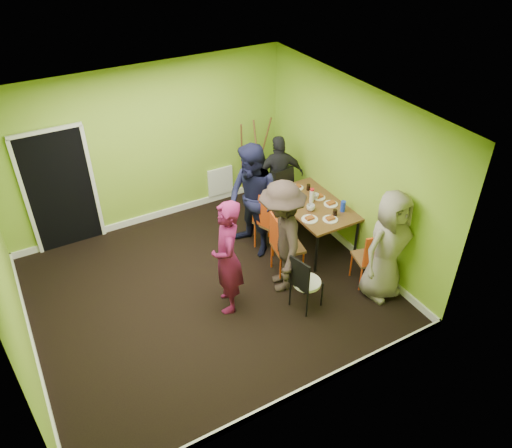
{
  "coord_description": "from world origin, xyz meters",
  "views": [
    {
      "loc": [
        -2.1,
        -5.23,
        5.15
      ],
      "look_at": [
        0.83,
        0.0,
        0.94
      ],
      "focal_mm": 35.0,
      "sensor_mm": 36.0,
      "label": 1
    }
  ],
  "objects_px": {
    "chair_front_end": "(371,256)",
    "blue_bottle": "(343,206)",
    "chair_left_far": "(268,218)",
    "chair_back_end": "(284,185)",
    "orange_bottle": "(305,198)",
    "chair_left_near": "(282,243)",
    "chair_bentwood": "(304,281)",
    "person_front_end": "(388,246)",
    "dining_table": "(313,207)",
    "person_left_far": "(253,201)",
    "person_left_near": "(282,238)",
    "person_back_end": "(279,177)",
    "person_standing": "(227,258)",
    "easel": "(254,160)",
    "thermos": "(312,196)"
  },
  "relations": [
    {
      "from": "dining_table",
      "to": "orange_bottle",
      "type": "relative_size",
      "value": 17.84
    },
    {
      "from": "chair_left_far",
      "to": "person_front_end",
      "type": "xyz_separation_m",
      "value": [
        0.93,
        -1.74,
        0.25
      ]
    },
    {
      "from": "orange_bottle",
      "to": "person_front_end",
      "type": "distance_m",
      "value": 1.75
    },
    {
      "from": "dining_table",
      "to": "person_left_far",
      "type": "xyz_separation_m",
      "value": [
        -0.97,
        0.29,
        0.25
      ]
    },
    {
      "from": "person_left_near",
      "to": "person_back_end",
      "type": "height_order",
      "value": "person_left_near"
    },
    {
      "from": "chair_bentwood",
      "to": "blue_bottle",
      "type": "height_order",
      "value": "blue_bottle"
    },
    {
      "from": "blue_bottle",
      "to": "person_standing",
      "type": "height_order",
      "value": "person_standing"
    },
    {
      "from": "thermos",
      "to": "person_left_far",
      "type": "distance_m",
      "value": 1.01
    },
    {
      "from": "chair_left_near",
      "to": "chair_bentwood",
      "type": "height_order",
      "value": "chair_left_near"
    },
    {
      "from": "dining_table",
      "to": "chair_left_near",
      "type": "relative_size",
      "value": 1.42
    },
    {
      "from": "chair_front_end",
      "to": "person_back_end",
      "type": "relative_size",
      "value": 0.63
    },
    {
      "from": "chair_front_end",
      "to": "blue_bottle",
      "type": "relative_size",
      "value": 5.33
    },
    {
      "from": "chair_left_far",
      "to": "easel",
      "type": "xyz_separation_m",
      "value": [
        0.62,
        1.58,
        0.18
      ]
    },
    {
      "from": "chair_bentwood",
      "to": "chair_back_end",
      "type": "bearing_deg",
      "value": 140.57
    },
    {
      "from": "orange_bottle",
      "to": "person_front_end",
      "type": "bearing_deg",
      "value": -82.06
    },
    {
      "from": "chair_left_near",
      "to": "person_standing",
      "type": "xyz_separation_m",
      "value": [
        -1.04,
        -0.23,
        0.28
      ]
    },
    {
      "from": "chair_front_end",
      "to": "thermos",
      "type": "height_order",
      "value": "same"
    },
    {
      "from": "chair_left_near",
      "to": "blue_bottle",
      "type": "relative_size",
      "value": 5.81
    },
    {
      "from": "person_front_end",
      "to": "person_left_near",
      "type": "bearing_deg",
      "value": 139.76
    },
    {
      "from": "blue_bottle",
      "to": "chair_front_end",
      "type": "bearing_deg",
      "value": -99.49
    },
    {
      "from": "person_standing",
      "to": "person_left_near",
      "type": "bearing_deg",
      "value": 110.27
    },
    {
      "from": "chair_left_far",
      "to": "thermos",
      "type": "relative_size",
      "value": 4.92
    },
    {
      "from": "easel",
      "to": "person_left_near",
      "type": "distance_m",
      "value": 2.61
    },
    {
      "from": "person_left_far",
      "to": "chair_left_far",
      "type": "bearing_deg",
      "value": 53.54
    },
    {
      "from": "chair_left_near",
      "to": "thermos",
      "type": "xyz_separation_m",
      "value": [
        0.88,
        0.53,
        0.27
      ]
    },
    {
      "from": "chair_left_far",
      "to": "chair_back_end",
      "type": "relative_size",
      "value": 1.12
    },
    {
      "from": "dining_table",
      "to": "chair_left_near",
      "type": "bearing_deg",
      "value": -151.87
    },
    {
      "from": "chair_left_far",
      "to": "person_left_far",
      "type": "bearing_deg",
      "value": -138.36
    },
    {
      "from": "person_back_end",
      "to": "chair_left_far",
      "type": "bearing_deg",
      "value": 62.69
    },
    {
      "from": "chair_bentwood",
      "to": "easel",
      "type": "relative_size",
      "value": 0.58
    },
    {
      "from": "chair_left_far",
      "to": "orange_bottle",
      "type": "distance_m",
      "value": 0.72
    },
    {
      "from": "person_left_far",
      "to": "person_front_end",
      "type": "xyz_separation_m",
      "value": [
        1.16,
        -1.85,
        -0.08
      ]
    },
    {
      "from": "thermos",
      "to": "person_left_near",
      "type": "relative_size",
      "value": 0.12
    },
    {
      "from": "chair_bentwood",
      "to": "easel",
      "type": "distance_m",
      "value": 3.16
    },
    {
      "from": "orange_bottle",
      "to": "person_left_near",
      "type": "distance_m",
      "value": 1.31
    },
    {
      "from": "chair_left_near",
      "to": "chair_bentwood",
      "type": "distance_m",
      "value": 0.81
    },
    {
      "from": "chair_left_near",
      "to": "chair_front_end",
      "type": "distance_m",
      "value": 1.33
    },
    {
      "from": "chair_left_far",
      "to": "chair_left_near",
      "type": "relative_size",
      "value": 1.03
    },
    {
      "from": "chair_back_end",
      "to": "blue_bottle",
      "type": "bearing_deg",
      "value": 97.25
    },
    {
      "from": "chair_bentwood",
      "to": "person_back_end",
      "type": "relative_size",
      "value": 0.6
    },
    {
      "from": "dining_table",
      "to": "person_front_end",
      "type": "bearing_deg",
      "value": -83.33
    },
    {
      "from": "chair_bentwood",
      "to": "person_front_end",
      "type": "bearing_deg",
      "value": 61.85
    },
    {
      "from": "thermos",
      "to": "person_back_end",
      "type": "xyz_separation_m",
      "value": [
        -0.05,
        0.94,
        -0.09
      ]
    },
    {
      "from": "chair_back_end",
      "to": "person_standing",
      "type": "bearing_deg",
      "value": 31.73
    },
    {
      "from": "dining_table",
      "to": "chair_left_far",
      "type": "distance_m",
      "value": 0.78
    },
    {
      "from": "chair_front_end",
      "to": "person_front_end",
      "type": "height_order",
      "value": "person_front_end"
    },
    {
      "from": "chair_back_end",
      "to": "easel",
      "type": "height_order",
      "value": "easel"
    },
    {
      "from": "chair_left_far",
      "to": "thermos",
      "type": "height_order",
      "value": "chair_left_far"
    },
    {
      "from": "dining_table",
      "to": "person_back_end",
      "type": "distance_m",
      "value": 1.01
    },
    {
      "from": "person_left_near",
      "to": "chair_front_end",
      "type": "bearing_deg",
      "value": 82.0
    }
  ]
}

